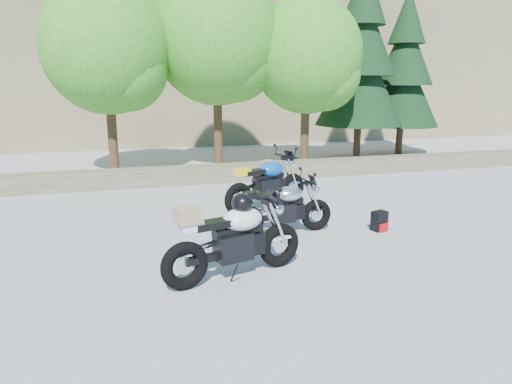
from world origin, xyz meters
TOP-DOWN VIEW (x-y plane):
  - ground at (0.00, 0.00)m, footprint 90.00×90.00m
  - stone_wall at (0.00, 5.50)m, footprint 22.00×0.55m
  - hillside at (3.00, 28.00)m, footprint 80.00×30.00m
  - tree_decid_left at (-2.39, 7.14)m, footprint 3.67×3.67m
  - tree_decid_mid at (0.91, 7.54)m, footprint 4.08×4.08m
  - tree_decid_right at (3.71, 6.94)m, footprint 3.54×3.54m
  - conifer_near at (6.20, 8.20)m, footprint 3.17×3.17m
  - conifer_far at (8.40, 8.80)m, footprint 2.82×2.82m
  - silver_bike at (0.63, 0.60)m, footprint 2.00×0.63m
  - white_bike at (-0.72, -1.07)m, footprint 2.22×0.88m
  - blue_bike at (0.86, 2.40)m, footprint 2.19×1.12m
  - backpack at (2.47, 0.29)m, footprint 0.33×0.31m

SIDE VIEW (x-z plane):
  - ground at x=0.00m, z-range 0.00..0.00m
  - backpack at x=2.47m, z-range -0.01..0.38m
  - stone_wall at x=0.00m, z-range 0.00..0.50m
  - silver_bike at x=0.63m, z-range -0.01..0.99m
  - blue_bike at x=0.86m, z-range -0.02..1.15m
  - white_bike at x=-0.72m, z-range -0.01..1.24m
  - conifer_far at x=8.40m, z-range 0.13..6.41m
  - tree_decid_right at x=3.71m, z-range 0.79..6.20m
  - tree_decid_left at x=-2.39m, z-range 0.83..6.44m
  - conifer_near at x=6.20m, z-range 0.15..7.21m
  - tree_decid_mid at x=0.91m, z-range 0.92..7.16m
  - hillside at x=3.00m, z-range 0.00..15.00m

